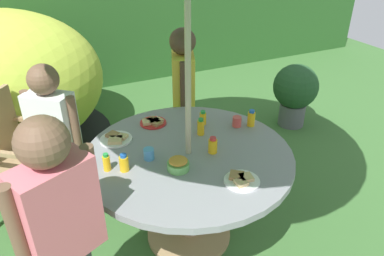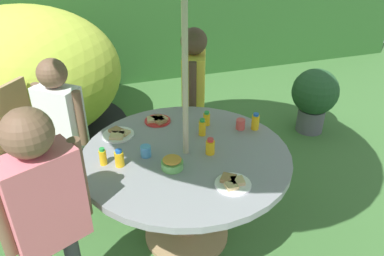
{
  "view_description": "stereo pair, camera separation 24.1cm",
  "coord_description": "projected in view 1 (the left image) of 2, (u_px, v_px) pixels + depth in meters",
  "views": [
    {
      "loc": [
        -0.81,
        -1.78,
        1.99
      ],
      "look_at": [
        0.08,
        0.12,
        0.81
      ],
      "focal_mm": 34.42,
      "sensor_mm": 36.0,
      "label": 1
    },
    {
      "loc": [
        -0.59,
        -1.87,
        1.99
      ],
      "look_at": [
        0.08,
        0.12,
        0.81
      ],
      "focal_mm": 34.42,
      "sensor_mm": 36.0,
      "label": 2
    }
  ],
  "objects": [
    {
      "name": "plate_mid_right",
      "position": [
        241.0,
        180.0,
        2.07
      ],
      "size": [
        0.2,
        0.2,
        0.03
      ],
      "color": "white",
      "rests_on": "garden_table"
    },
    {
      "name": "dome_tent",
      "position": [
        2.0,
        82.0,
        3.5
      ],
      "size": [
        1.97,
        1.97,
        1.32
      ],
      "rotation": [
        0.0,
        0.0,
        0.03
      ],
      "color": "#B2C63F",
      "rests_on": "ground_plane"
    },
    {
      "name": "child_in_pink_shirt",
      "position": [
        59.0,
        211.0,
        1.66
      ],
      "size": [
        0.41,
        0.32,
        1.33
      ],
      "rotation": [
        0.0,
        0.0,
        0.43
      ],
      "color": "#3F3F47",
      "rests_on": "ground_plane"
    },
    {
      "name": "hedge_backdrop",
      "position": [
        83.0,
        11.0,
        4.82
      ],
      "size": [
        9.0,
        0.7,
        1.93
      ],
      "primitive_type": "cube",
      "color": "#285623",
      "rests_on": "ground_plane"
    },
    {
      "name": "garden_table",
      "position": [
        189.0,
        170.0,
        2.4
      ],
      "size": [
        1.33,
        1.33,
        0.71
      ],
      "color": "tan",
      "rests_on": "ground_plane"
    },
    {
      "name": "snack_bowl",
      "position": [
        178.0,
        164.0,
        2.16
      ],
      "size": [
        0.13,
        0.13,
        0.08
      ],
      "color": "#66B259",
      "rests_on": "garden_table"
    },
    {
      "name": "juice_bottle_near_left",
      "position": [
        124.0,
        163.0,
        2.14
      ],
      "size": [
        0.06,
        0.06,
        0.11
      ],
      "color": "yellow",
      "rests_on": "garden_table"
    },
    {
      "name": "plate_mid_left",
      "position": [
        153.0,
        122.0,
        2.66
      ],
      "size": [
        0.19,
        0.19,
        0.03
      ],
      "color": "red",
      "rests_on": "garden_table"
    },
    {
      "name": "juice_bottle_center_back",
      "position": [
        213.0,
        145.0,
        2.31
      ],
      "size": [
        0.06,
        0.06,
        0.11
      ],
      "color": "yellow",
      "rests_on": "garden_table"
    },
    {
      "name": "potted_plant",
      "position": [
        295.0,
        91.0,
        3.94
      ],
      "size": [
        0.48,
        0.48,
        0.7
      ],
      "color": "#595960",
      "rests_on": "ground_plane"
    },
    {
      "name": "cup_far",
      "position": [
        149.0,
        154.0,
        2.26
      ],
      "size": [
        0.07,
        0.07,
        0.07
      ],
      "primitive_type": "cylinder",
      "color": "#4C99D8",
      "rests_on": "garden_table"
    },
    {
      "name": "child_in_yellow_shirt",
      "position": [
        183.0,
        82.0,
        3.09
      ],
      "size": [
        0.29,
        0.4,
        1.27
      ],
      "rotation": [
        0.0,
        0.0,
        -1.95
      ],
      "color": "brown",
      "rests_on": "ground_plane"
    },
    {
      "name": "juice_bottle_center_front",
      "position": [
        203.0,
        118.0,
        2.64
      ],
      "size": [
        0.05,
        0.05,
        0.11
      ],
      "color": "yellow",
      "rests_on": "garden_table"
    },
    {
      "name": "plate_front_edge",
      "position": [
        116.0,
        139.0,
        2.46
      ],
      "size": [
        0.22,
        0.22,
        0.03
      ],
      "color": "white",
      "rests_on": "garden_table"
    },
    {
      "name": "juice_bottle_near_right",
      "position": [
        107.0,
        163.0,
        2.15
      ],
      "size": [
        0.04,
        0.04,
        0.11
      ],
      "color": "yellow",
      "rests_on": "garden_table"
    },
    {
      "name": "cup_near",
      "position": [
        237.0,
        122.0,
        2.62
      ],
      "size": [
        0.06,
        0.06,
        0.07
      ],
      "primitive_type": "cylinder",
      "color": "#E04C47",
      "rests_on": "garden_table"
    },
    {
      "name": "child_in_white_shirt",
      "position": [
        53.0,
        124.0,
        2.54
      ],
      "size": [
        0.35,
        0.34,
        1.2
      ],
      "rotation": [
        0.0,
        0.0,
        -0.72
      ],
      "color": "brown",
      "rests_on": "ground_plane"
    },
    {
      "name": "juice_bottle_far_right",
      "position": [
        201.0,
        127.0,
        2.51
      ],
      "size": [
        0.05,
        0.05,
        0.12
      ],
      "color": "yellow",
      "rests_on": "garden_table"
    },
    {
      "name": "wooden_chair",
      "position": [
        13.0,
        151.0,
        2.65
      ],
      "size": [
        0.66,
        0.67,
        0.96
      ],
      "rotation": [
        0.0,
        0.0,
        0.92
      ],
      "color": "tan",
      "rests_on": "ground_plane"
    },
    {
      "name": "juice_bottle_far_left",
      "position": [
        251.0,
        118.0,
        2.62
      ],
      "size": [
        0.05,
        0.05,
        0.12
      ],
      "color": "yellow",
      "rests_on": "garden_table"
    },
    {
      "name": "ground_plane",
      "position": [
        189.0,
        235.0,
        2.69
      ],
      "size": [
        10.0,
        10.0,
        0.02
      ],
      "primitive_type": "cube",
      "color": "#3D6B33"
    }
  ]
}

